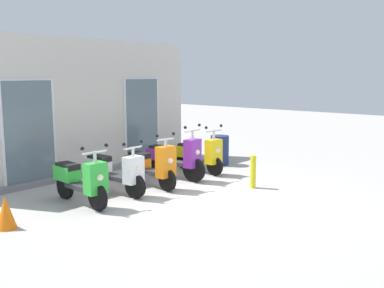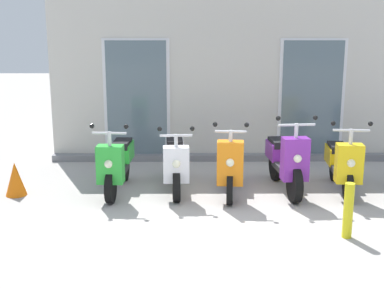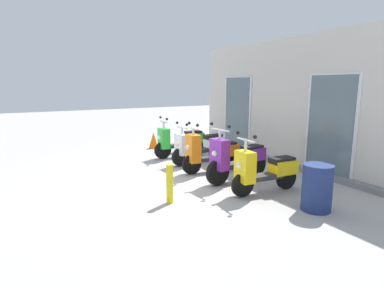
{
  "view_description": "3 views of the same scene",
  "coord_description": "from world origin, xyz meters",
  "px_view_note": "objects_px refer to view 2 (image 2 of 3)",
  "views": [
    {
      "loc": [
        -6.52,
        -5.38,
        2.4
      ],
      "look_at": [
        0.75,
        0.69,
        0.88
      ],
      "focal_mm": 41.09,
      "sensor_mm": 36.0,
      "label": 1
    },
    {
      "loc": [
        -0.67,
        -6.6,
        2.63
      ],
      "look_at": [
        -0.62,
        0.79,
        0.87
      ],
      "focal_mm": 49.04,
      "sensor_mm": 36.0,
      "label": 2
    },
    {
      "loc": [
        6.02,
        -2.81,
        2.07
      ],
      "look_at": [
        -0.65,
        1.0,
        0.59
      ],
      "focal_mm": 29.17,
      "sensor_mm": 36.0,
      "label": 3
    }
  ],
  "objects_px": {
    "scooter_white": "(175,161)",
    "traffic_cone": "(15,179)",
    "scooter_purple": "(286,161)",
    "scooter_green": "(117,163)",
    "scooter_orange": "(230,163)",
    "curb_bollard": "(348,211)",
    "scooter_yellow": "(342,163)"
  },
  "relations": [
    {
      "from": "scooter_orange",
      "to": "scooter_purple",
      "type": "bearing_deg",
      "value": 7.74
    },
    {
      "from": "scooter_green",
      "to": "scooter_yellow",
      "type": "relative_size",
      "value": 1.05
    },
    {
      "from": "scooter_yellow",
      "to": "curb_bollard",
      "type": "height_order",
      "value": "scooter_yellow"
    },
    {
      "from": "scooter_green",
      "to": "scooter_orange",
      "type": "xyz_separation_m",
      "value": [
        1.75,
        -0.11,
        0.01
      ]
    },
    {
      "from": "scooter_yellow",
      "to": "curb_bollard",
      "type": "bearing_deg",
      "value": -103.47
    },
    {
      "from": "traffic_cone",
      "to": "scooter_purple",
      "type": "bearing_deg",
      "value": 2.55
    },
    {
      "from": "traffic_cone",
      "to": "scooter_white",
      "type": "bearing_deg",
      "value": 6.53
    },
    {
      "from": "scooter_green",
      "to": "curb_bollard",
      "type": "xyz_separation_m",
      "value": [
        3.07,
        -1.81,
        -0.12
      ]
    },
    {
      "from": "scooter_yellow",
      "to": "traffic_cone",
      "type": "xyz_separation_m",
      "value": [
        -5.04,
        -0.17,
        -0.2
      ]
    },
    {
      "from": "scooter_white",
      "to": "scooter_yellow",
      "type": "bearing_deg",
      "value": -2.31
    },
    {
      "from": "traffic_cone",
      "to": "curb_bollard",
      "type": "height_order",
      "value": "curb_bollard"
    },
    {
      "from": "scooter_orange",
      "to": "traffic_cone",
      "type": "distance_m",
      "value": 3.3
    },
    {
      "from": "scooter_green",
      "to": "curb_bollard",
      "type": "height_order",
      "value": "scooter_green"
    },
    {
      "from": "scooter_white",
      "to": "scooter_purple",
      "type": "bearing_deg",
      "value": -3.13
    },
    {
      "from": "scooter_green",
      "to": "scooter_yellow",
      "type": "height_order",
      "value": "scooter_yellow"
    },
    {
      "from": "scooter_orange",
      "to": "scooter_purple",
      "type": "xyz_separation_m",
      "value": [
        0.87,
        0.12,
        0.0
      ]
    },
    {
      "from": "scooter_green",
      "to": "scooter_white",
      "type": "height_order",
      "value": "scooter_green"
    },
    {
      "from": "scooter_green",
      "to": "scooter_orange",
      "type": "height_order",
      "value": "scooter_orange"
    },
    {
      "from": "scooter_purple",
      "to": "curb_bollard",
      "type": "distance_m",
      "value": 1.88
    },
    {
      "from": "traffic_cone",
      "to": "curb_bollard",
      "type": "distance_m",
      "value": 4.89
    },
    {
      "from": "scooter_purple",
      "to": "curb_bollard",
      "type": "xyz_separation_m",
      "value": [
        0.45,
        -1.82,
        -0.13
      ]
    },
    {
      "from": "scooter_green",
      "to": "scooter_yellow",
      "type": "distance_m",
      "value": 3.5
    },
    {
      "from": "scooter_purple",
      "to": "scooter_white",
      "type": "bearing_deg",
      "value": 176.87
    },
    {
      "from": "scooter_white",
      "to": "traffic_cone",
      "type": "relative_size",
      "value": 3.13
    },
    {
      "from": "scooter_white",
      "to": "traffic_cone",
      "type": "bearing_deg",
      "value": -173.47
    },
    {
      "from": "scooter_orange",
      "to": "scooter_green",
      "type": "bearing_deg",
      "value": 176.54
    },
    {
      "from": "scooter_white",
      "to": "curb_bollard",
      "type": "distance_m",
      "value": 2.89
    },
    {
      "from": "scooter_white",
      "to": "scooter_purple",
      "type": "distance_m",
      "value": 1.72
    },
    {
      "from": "scooter_orange",
      "to": "curb_bollard",
      "type": "height_order",
      "value": "scooter_orange"
    },
    {
      "from": "traffic_cone",
      "to": "curb_bollard",
      "type": "relative_size",
      "value": 0.74
    },
    {
      "from": "scooter_green",
      "to": "scooter_white",
      "type": "xyz_separation_m",
      "value": [
        0.9,
        0.11,
        -0.01
      ]
    },
    {
      "from": "curb_bollard",
      "to": "scooter_yellow",
      "type": "bearing_deg",
      "value": 76.53
    }
  ]
}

